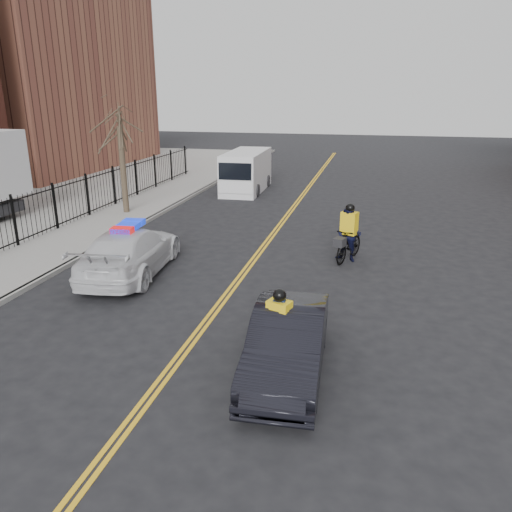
{
  "coord_description": "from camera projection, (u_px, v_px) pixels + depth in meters",
  "views": [
    {
      "loc": [
        3.99,
        -11.46,
        5.7
      ],
      "look_at": [
        0.89,
        1.45,
        1.3
      ],
      "focal_mm": 35.0,
      "sensor_mm": 36.0,
      "label": 1
    }
  ],
  "objects": [
    {
      "name": "sidewalk",
      "position": [
        108.0,
        223.0,
        22.28
      ],
      "size": [
        3.0,
        60.0,
        0.15
      ],
      "primitive_type": "cube",
      "color": "gray",
      "rests_on": "ground"
    },
    {
      "name": "cargo_van",
      "position": [
        246.0,
        172.0,
        29.51
      ],
      "size": [
        2.29,
        5.61,
        2.33
      ],
      "rotation": [
        0.0,
        0.0,
        0.03
      ],
      "color": "silver",
      "rests_on": "ground"
    },
    {
      "name": "center_line_left",
      "position": [
        270.0,
        236.0,
        20.66
      ],
      "size": [
        0.1,
        60.0,
        0.01
      ],
      "primitive_type": "cube",
      "color": "yellow",
      "rests_on": "ground"
    },
    {
      "name": "cyclist_far",
      "position": [
        348.0,
        238.0,
        17.4
      ],
      "size": [
        1.23,
        2.11,
        2.05
      ],
      "rotation": [
        0.0,
        0.0,
        -0.35
      ],
      "color": "black",
      "rests_on": "ground"
    },
    {
      "name": "ground",
      "position": [
        211.0,
        317.0,
        13.26
      ],
      "size": [
        120.0,
        120.0,
        0.0
      ],
      "primitive_type": "plane",
      "color": "black",
      "rests_on": "ground"
    },
    {
      "name": "iron_fence",
      "position": [
        75.0,
        201.0,
        22.32
      ],
      "size": [
        0.12,
        28.0,
        2.0
      ],
      "primitive_type": null,
      "color": "black",
      "rests_on": "ground"
    },
    {
      "name": "warehouse_far",
      "position": [
        22.0,
        73.0,
        38.29
      ],
      "size": [
        14.0,
        18.0,
        14.0
      ],
      "primitive_type": "cube",
      "color": "brown",
      "rests_on": "ground"
    },
    {
      "name": "center_line_right",
      "position": [
        274.0,
        236.0,
        20.62
      ],
      "size": [
        0.1,
        60.0,
        0.01
      ],
      "primitive_type": "cube",
      "color": "yellow",
      "rests_on": "ground"
    },
    {
      "name": "cyclist_near",
      "position": [
        279.0,
        341.0,
        10.63
      ],
      "size": [
        1.2,
        1.97,
        1.82
      ],
      "rotation": [
        0.0,
        0.0,
        -0.32
      ],
      "color": "black",
      "rests_on": "ground"
    },
    {
      "name": "police_cruiser",
      "position": [
        130.0,
        251.0,
        16.15
      ],
      "size": [
        2.69,
        5.47,
        1.69
      ],
      "rotation": [
        0.0,
        0.0,
        3.25
      ],
      "color": "silver",
      "rests_on": "ground"
    },
    {
      "name": "street_tree",
      "position": [
        121.0,
        140.0,
        23.06
      ],
      "size": [
        3.2,
        3.2,
        4.8
      ],
      "color": "#3D3024",
      "rests_on": "sidewalk"
    },
    {
      "name": "dark_sedan",
      "position": [
        287.0,
        343.0,
        10.41
      ],
      "size": [
        1.71,
        4.35,
        1.41
      ],
      "primitive_type": "imported",
      "rotation": [
        0.0,
        0.0,
        0.05
      ],
      "color": "black",
      "rests_on": "ground"
    },
    {
      "name": "curb",
      "position": [
        139.0,
        225.0,
        21.94
      ],
      "size": [
        0.2,
        60.0,
        0.15
      ],
      "primitive_type": "cube",
      "color": "gray",
      "rests_on": "ground"
    }
  ]
}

